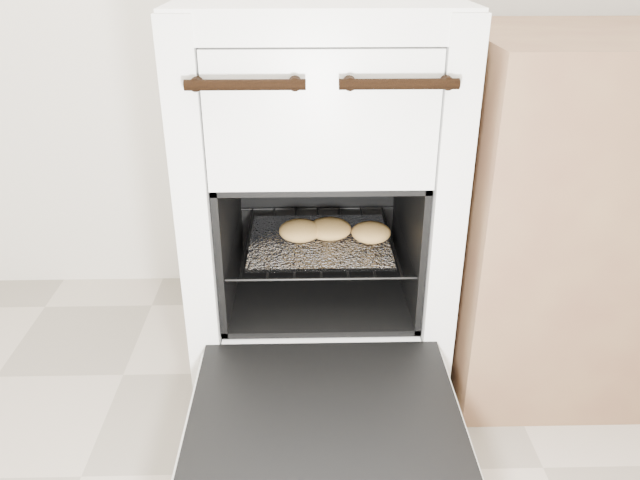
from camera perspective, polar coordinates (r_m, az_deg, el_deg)
The scene contains 6 objects.
stove at distance 1.58m, azimuth -0.13°, elevation 3.94°, with size 0.60×0.67×0.92m.
oven_door at distance 1.27m, azimuth 0.42°, elevation -15.32°, with size 0.54×0.42×0.04m.
oven_rack at distance 1.56m, azimuth -0.07°, elevation 0.02°, with size 0.44×0.42×0.01m.
foil_sheet at distance 1.53m, azimuth -0.06°, elevation -0.10°, with size 0.34×0.30×0.01m, color white.
baked_rolls at distance 1.53m, azimuth 1.03°, elevation 0.90°, with size 0.30×0.17×0.05m.
counter at distance 1.73m, azimuth 26.04°, elevation 2.42°, with size 0.86×0.57×0.86m, color brown.
Camera 1 is at (0.15, -0.30, 1.04)m, focal length 35.00 mm.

